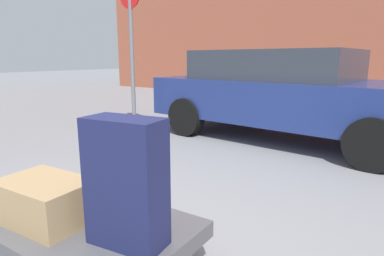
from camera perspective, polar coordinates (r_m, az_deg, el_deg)
name	(u,v)px	position (r m, az deg, el deg)	size (l,w,h in m)	color
luggage_cart	(84,230)	(2.19, -18.23, -16.42)	(1.34, 0.83, 0.34)	#4C4C51
suitcase_tan_center	(46,201)	(2.17, -24.08, -11.43)	(0.54, 0.37, 0.25)	#9E7F56
suitcase_navy_stacked_top	(126,183)	(1.71, -11.38, -9.32)	(0.40, 0.20, 0.67)	#191E47
parked_car	(285,92)	(5.50, 15.80, 6.02)	(4.47, 2.30, 1.42)	navy
no_parking_sign	(131,40)	(5.85, -10.49, 14.78)	(0.50, 0.07, 2.60)	slate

